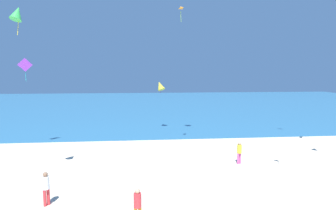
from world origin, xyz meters
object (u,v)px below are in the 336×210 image
object	(u,v)px
person_0	(138,204)
kite_green	(17,13)
kite_purple	(25,65)
kite_yellow	(160,86)
person_2	(46,186)
kite_orange	(181,8)
person_3	(239,151)

from	to	relation	value
person_0	kite_green	size ratio (longest dim) A/B	1.03
person_0	kite_purple	bearing A→B (deg)	-142.34
kite_green	kite_yellow	bearing A→B (deg)	59.05
person_0	person_2	xyz separation A→B (m)	(-4.63, 2.20, 0.03)
kite_purple	kite_yellow	bearing A→B (deg)	30.96
person_2	kite_orange	bearing A→B (deg)	86.29
person_0	kite_yellow	bearing A→B (deg)	173.65
kite_green	kite_orange	world-z (taller)	kite_orange
person_0	kite_yellow	distance (m)	20.02
kite_green	kite_purple	world-z (taller)	kite_green
kite_purple	person_3	bearing A→B (deg)	-16.94
kite_orange	kite_purple	size ratio (longest dim) A/B	0.64
person_0	kite_green	bearing A→B (deg)	-125.81
person_3	kite_purple	world-z (taller)	kite_purple
person_2	kite_yellow	world-z (taller)	kite_yellow
kite_purple	person_2	bearing A→B (deg)	-64.43
person_0	kite_orange	bearing A→B (deg)	162.88
kite_orange	kite_purple	distance (m)	13.72
person_3	kite_green	world-z (taller)	kite_green
kite_orange	kite_yellow	world-z (taller)	kite_orange
person_2	kite_orange	xyz separation A→B (m)	(7.96, 8.51, 10.78)
person_0	kite_green	xyz separation A→B (m)	(-6.57, 4.77, 8.95)
person_2	kite_yellow	distance (m)	19.02
kite_orange	kite_purple	world-z (taller)	kite_orange
person_0	person_2	distance (m)	5.12
person_2	kite_purple	size ratio (longest dim) A/B	0.90
kite_orange	kite_purple	xyz separation A→B (m)	(-12.85, 1.70, -4.50)
kite_orange	kite_yellow	xyz separation A→B (m)	(-1.11, 8.74, -6.63)
person_3	kite_orange	bearing A→B (deg)	-150.35
person_3	person_2	bearing A→B (deg)	-86.12
person_3	kite_green	xyz separation A→B (m)	(-13.83, -2.53, 8.97)
person_3	kite_yellow	bearing A→B (deg)	-176.89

